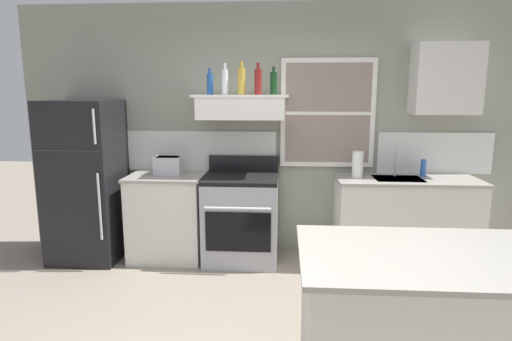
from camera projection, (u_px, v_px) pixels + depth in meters
The scene contains 17 objects.
back_wall at pixel (270, 131), 4.61m from camera, with size 5.40×0.11×2.70m.
refrigerator at pixel (86, 181), 4.45m from camera, with size 0.70×0.72×1.69m.
counter_left_of_stove at pixel (168, 216), 4.52m from camera, with size 0.79×0.63×0.91m.
toaster at pixel (168, 165), 4.46m from camera, with size 0.30×0.20×0.19m.
stove_range at pixel (241, 218), 4.43m from camera, with size 0.76×0.69×1.09m.
range_hood_shelf at pixel (242, 107), 4.32m from camera, with size 0.96×0.52×0.24m.
bottle_blue_liqueur at pixel (210, 84), 4.31m from camera, with size 0.07×0.07×0.26m.
bottle_clear_tall at pixel (225, 82), 4.27m from camera, with size 0.06×0.06×0.31m.
bottle_champagne_gold_foil at pixel (242, 81), 4.26m from camera, with size 0.08×0.08×0.33m.
bottle_red_label_wine at pixel (258, 81), 4.25m from camera, with size 0.07×0.07×0.32m.
bottle_dark_green_wine at pixel (274, 83), 4.29m from camera, with size 0.07×0.07×0.28m.
counter_right_with_sink at pixel (405, 221), 4.36m from camera, with size 1.43×0.63×0.91m.
sink_faucet at pixel (396, 160), 4.34m from camera, with size 0.03×0.17×0.28m.
paper_towel_roll at pixel (358, 165), 4.28m from camera, with size 0.11×0.11×0.27m, color white.
dish_soap_bottle at pixel (423, 168), 4.34m from camera, with size 0.06×0.06×0.18m, color blue.
kitchen_island at pixel (423, 330), 2.36m from camera, with size 1.40×0.90×0.91m.
upper_cabinet_right at pixel (446, 79), 4.21m from camera, with size 0.64×0.32×0.70m.
Camera 1 is at (0.19, -2.38, 1.77)m, focal length 29.50 mm.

